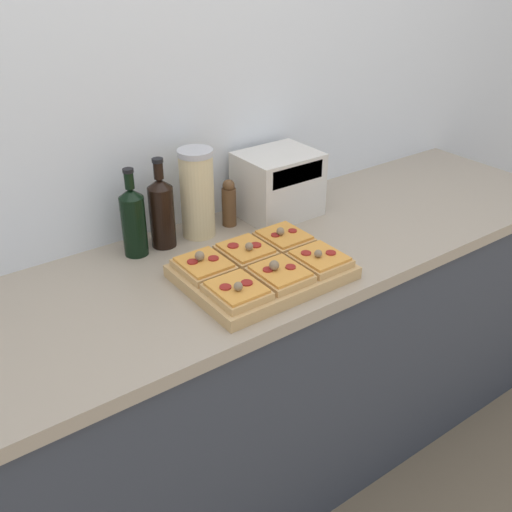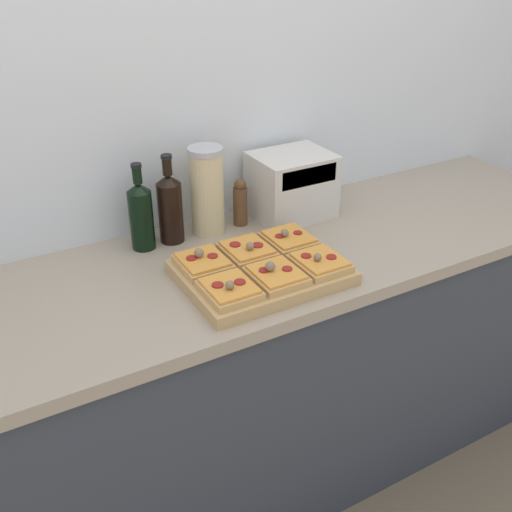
# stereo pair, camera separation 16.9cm
# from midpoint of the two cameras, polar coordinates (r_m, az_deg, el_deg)

# --- Properties ---
(wall_back) EXTENTS (6.00, 0.06, 2.50)m
(wall_back) POSITION_cam_midpoint_polar(r_m,az_deg,el_deg) (1.93, -4.50, 13.04)
(wall_back) COLOR silver
(wall_back) RESTS_ON ground_plane
(kitchen_counter) EXTENTS (2.63, 0.67, 0.90)m
(kitchen_counter) POSITION_cam_midpoint_polar(r_m,az_deg,el_deg) (2.03, 0.80, -11.65)
(kitchen_counter) COLOR #333842
(kitchen_counter) RESTS_ON ground_plane
(cutting_board) EXTENTS (0.44, 0.34, 0.04)m
(cutting_board) POSITION_cam_midpoint_polar(r_m,az_deg,el_deg) (1.69, 3.37, -1.63)
(cutting_board) COLOR tan
(cutting_board) RESTS_ON kitchen_counter
(pizza_slice_back_left) EXTENTS (0.13, 0.15, 0.06)m
(pizza_slice_back_left) POSITION_cam_midpoint_polar(r_m,az_deg,el_deg) (1.67, -2.23, -0.67)
(pizza_slice_back_left) COLOR tan
(pizza_slice_back_left) RESTS_ON cutting_board
(pizza_slice_back_center) EXTENTS (0.13, 0.15, 0.05)m
(pizza_slice_back_center) POSITION_cam_midpoint_polar(r_m,az_deg,el_deg) (1.73, 1.97, 0.46)
(pizza_slice_back_center) COLOR tan
(pizza_slice_back_center) RESTS_ON cutting_board
(pizza_slice_back_right) EXTENTS (0.13, 0.15, 0.05)m
(pizza_slice_back_right) POSITION_cam_midpoint_polar(r_m,az_deg,el_deg) (1.80, 5.83, 1.53)
(pizza_slice_back_right) COLOR tan
(pizza_slice_back_right) RESTS_ON cutting_board
(pizza_slice_front_left) EXTENTS (0.13, 0.15, 0.05)m
(pizza_slice_front_left) POSITION_cam_midpoint_polar(r_m,az_deg,el_deg) (1.55, 0.57, -3.27)
(pizza_slice_front_left) COLOR tan
(pizza_slice_front_left) RESTS_ON cutting_board
(pizza_slice_front_center) EXTENTS (0.13, 0.15, 0.06)m
(pizza_slice_front_center) POSITION_cam_midpoint_polar(r_m,az_deg,el_deg) (1.61, 4.93, -1.90)
(pizza_slice_front_center) COLOR tan
(pizza_slice_front_center) RESTS_ON cutting_board
(pizza_slice_front_right) EXTENTS (0.13, 0.15, 0.05)m
(pizza_slice_front_right) POSITION_cam_midpoint_polar(r_m,az_deg,el_deg) (1.69, 8.95, -0.68)
(pizza_slice_front_right) COLOR tan
(pizza_slice_front_right) RESTS_ON cutting_board
(olive_oil_bottle) EXTENTS (0.07, 0.07, 0.27)m
(olive_oil_bottle) POSITION_cam_midpoint_polar(r_m,az_deg,el_deg) (1.82, -8.31, 3.88)
(olive_oil_bottle) COLOR black
(olive_oil_bottle) RESTS_ON kitchen_counter
(wine_bottle) EXTENTS (0.08, 0.08, 0.28)m
(wine_bottle) POSITION_cam_midpoint_polar(r_m,az_deg,el_deg) (1.85, -5.61, 4.63)
(wine_bottle) COLOR black
(wine_bottle) RESTS_ON kitchen_counter
(grain_jar_tall) EXTENTS (0.11, 0.11, 0.28)m
(grain_jar_tall) POSITION_cam_midpoint_polar(r_m,az_deg,el_deg) (1.89, -2.14, 6.16)
(grain_jar_tall) COLOR beige
(grain_jar_tall) RESTS_ON kitchen_counter
(pepper_mill) EXTENTS (0.05, 0.05, 0.16)m
(pepper_mill) POSITION_cam_midpoint_polar(r_m,az_deg,el_deg) (1.97, 0.95, 5.09)
(pepper_mill) COLOR brown
(pepper_mill) RESTS_ON kitchen_counter
(toaster_oven) EXTENTS (0.28, 0.21, 0.22)m
(toaster_oven) POSITION_cam_midpoint_polar(r_m,az_deg,el_deg) (2.03, 5.81, 6.67)
(toaster_oven) COLOR beige
(toaster_oven) RESTS_ON kitchen_counter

